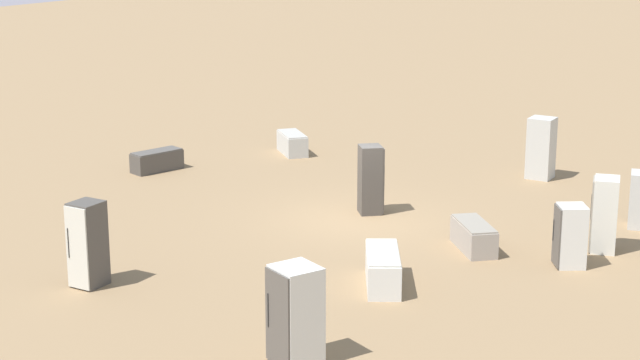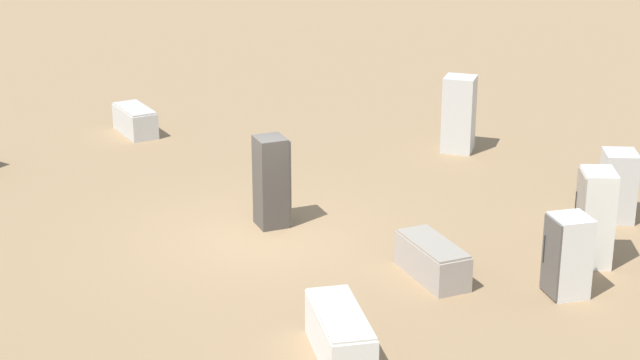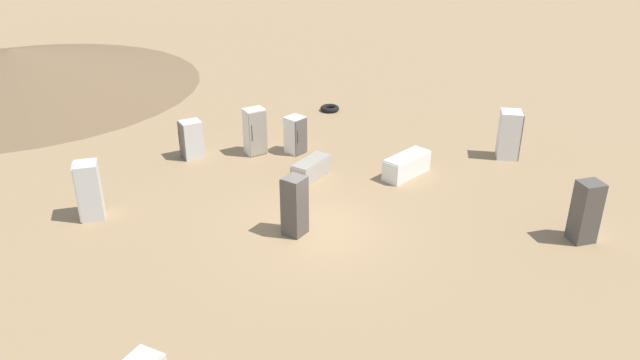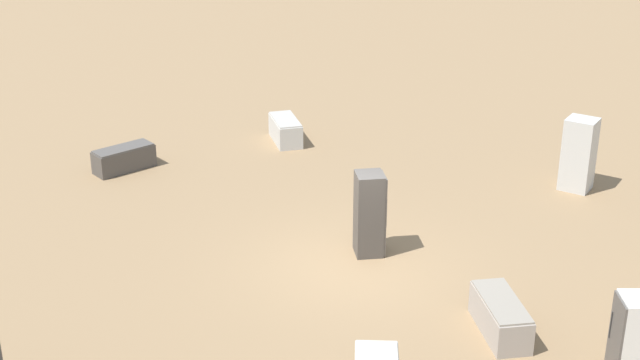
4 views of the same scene
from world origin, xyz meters
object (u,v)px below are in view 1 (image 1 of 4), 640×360
(discarded_fridge_2, at_px, (474,236))
(discarded_fridge_4, at_px, (295,315))
(discarded_fridge_6, at_px, (570,236))
(discarded_fridge_3, at_px, (292,143))
(discarded_fridge_10, at_px, (88,244))
(discarded_fridge_8, at_px, (157,161))
(discarded_fridge_9, at_px, (383,269))
(discarded_fridge_1, at_px, (541,148))
(discarded_fridge_0, at_px, (604,214))
(discarded_fridge_7, at_px, (371,180))

(discarded_fridge_2, relative_size, discarded_fridge_4, 0.97)
(discarded_fridge_4, distance_m, discarded_fridge_6, 8.03)
(discarded_fridge_3, relative_size, discarded_fridge_10, 0.87)
(discarded_fridge_3, xyz_separation_m, discarded_fridge_8, (-3.17, -3.47, -0.03))
(discarded_fridge_9, bearing_deg, discarded_fridge_10, 0.52)
(discarded_fridge_2, distance_m, discarded_fridge_9, 3.37)
(discarded_fridge_1, xyz_separation_m, discarded_fridge_6, (1.62, -7.82, -0.20))
(discarded_fridge_8, relative_size, discarded_fridge_9, 0.83)
(discarded_fridge_6, height_order, discarded_fridge_10, discarded_fridge_10)
(discarded_fridge_8, bearing_deg, discarded_fridge_6, -171.79)
(discarded_fridge_6, distance_m, discarded_fridge_10, 10.73)
(discarded_fridge_2, bearing_deg, discarded_fridge_8, 128.21)
(discarded_fridge_0, relative_size, discarded_fridge_6, 1.24)
(discarded_fridge_0, distance_m, discarded_fridge_6, 1.54)
(discarded_fridge_1, relative_size, discarded_fridge_10, 0.98)
(discarded_fridge_1, xyz_separation_m, discarded_fridge_8, (-11.29, -2.83, -0.61))
(discarded_fridge_6, xyz_separation_m, discarded_fridge_10, (-9.71, -4.55, 0.22))
(discarded_fridge_1, xyz_separation_m, discarded_fridge_7, (-3.82, -5.14, -0.00))
(discarded_fridge_3, relative_size, discarded_fridge_6, 1.13)
(discarded_fridge_2, height_order, discarded_fridge_9, discarded_fridge_9)
(discarded_fridge_6, bearing_deg, discarded_fridge_4, 128.87)
(discarded_fridge_0, height_order, discarded_fridge_4, discarded_fridge_4)
(discarded_fridge_6, bearing_deg, discarded_fridge_9, 105.03)
(discarded_fridge_3, distance_m, discarded_fridge_7, 7.23)
(discarded_fridge_4, xyz_separation_m, discarded_fridge_10, (-5.56, 2.31, 0.03))
(discarded_fridge_4, bearing_deg, discarded_fridge_3, -32.72)
(discarded_fridge_0, relative_size, discarded_fridge_2, 1.01)
(discarded_fridge_3, bearing_deg, discarded_fridge_6, -76.31)
(discarded_fridge_9, height_order, discarded_fridge_10, discarded_fridge_10)
(discarded_fridge_0, bearing_deg, discarded_fridge_3, 53.14)
(discarded_fridge_1, distance_m, discarded_fridge_9, 10.61)
(discarded_fridge_4, relative_size, discarded_fridge_8, 1.08)
(discarded_fridge_3, height_order, discarded_fridge_8, discarded_fridge_3)
(discarded_fridge_6, bearing_deg, discarded_fridge_2, 58.06)
(discarded_fridge_3, relative_size, discarded_fridge_9, 0.79)
(discarded_fridge_8, height_order, discarded_fridge_10, discarded_fridge_10)
(discarded_fridge_9, bearing_deg, discarded_fridge_3, -78.85)
(discarded_fridge_1, height_order, discarded_fridge_10, discarded_fridge_10)
(discarded_fridge_6, height_order, discarded_fridge_9, discarded_fridge_6)
(discarded_fridge_4, relative_size, discarded_fridge_10, 0.97)
(discarded_fridge_3, relative_size, discarded_fridge_4, 0.89)
(discarded_fridge_6, bearing_deg, discarded_fridge_10, 95.16)
(discarded_fridge_1, bearing_deg, discarded_fridge_2, -82.73)
(discarded_fridge_2, relative_size, discarded_fridge_7, 0.97)
(discarded_fridge_1, height_order, discarded_fridge_2, discarded_fridge_1)
(discarded_fridge_10, bearing_deg, discarded_fridge_0, -138.03)
(discarded_fridge_0, distance_m, discarded_fridge_2, 3.10)
(discarded_fridge_10, bearing_deg, discarded_fridge_7, -108.46)
(discarded_fridge_8, bearing_deg, discarded_fridge_0, -165.55)
(discarded_fridge_6, distance_m, discarded_fridge_9, 4.51)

